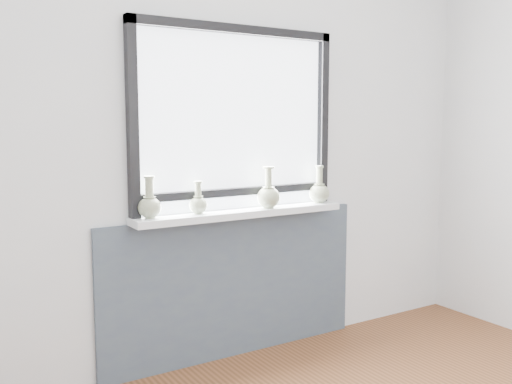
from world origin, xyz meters
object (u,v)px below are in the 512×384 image
vase_c (269,195)px  windowsill (241,213)px  vase_b (198,203)px  vase_a (150,205)px  vase_d (319,191)px

vase_c → windowsill: bearing=170.0°
windowsill → vase_c: (0.17, -0.03, 0.10)m
windowsill → vase_b: 0.29m
vase_a → vase_c: size_ratio=0.91×
windowsill → vase_c: bearing=-10.0°
windowsill → vase_c: size_ratio=5.38×
vase_b → vase_d: 0.84m
windowsill → vase_a: (-0.56, 0.00, 0.09)m
vase_b → vase_c: 0.45m
windowsill → vase_d: 0.57m
vase_c → vase_d: (0.39, 0.02, -0.01)m
vase_b → windowsill: bearing=0.1°
vase_b → vase_c: bearing=-3.7°
vase_a → vase_b: 0.28m
vase_b → vase_c: vase_c is taller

